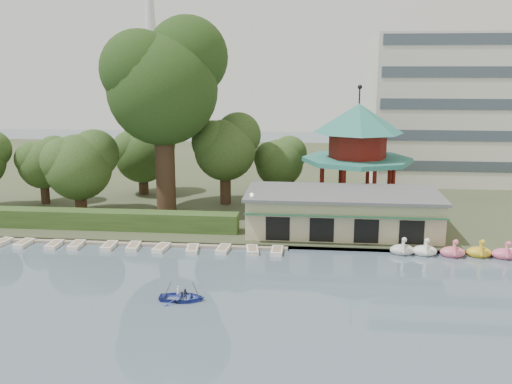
# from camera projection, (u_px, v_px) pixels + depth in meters

# --- Properties ---
(ground_plane) EXTENTS (220.00, 220.00, 0.00)m
(ground_plane) POSITION_uv_depth(u_px,v_px,m) (195.00, 332.00, 35.36)
(ground_plane) COLOR slate
(ground_plane) RESTS_ON ground
(shore) EXTENTS (220.00, 70.00, 0.40)m
(shore) POSITION_uv_depth(u_px,v_px,m) (266.00, 174.00, 85.82)
(shore) COLOR #424930
(shore) RESTS_ON ground
(embankment) EXTENTS (220.00, 0.60, 0.30)m
(embankment) POSITION_uv_depth(u_px,v_px,m) (234.00, 245.00, 52.13)
(embankment) COLOR gray
(embankment) RESTS_ON ground
(dock) EXTENTS (34.00, 1.60, 0.24)m
(dock) POSITION_uv_depth(u_px,v_px,m) (106.00, 241.00, 53.23)
(dock) COLOR gray
(dock) RESTS_ON ground
(boathouse) EXTENTS (18.60, 9.39, 3.90)m
(boathouse) POSITION_uv_depth(u_px,v_px,m) (342.00, 211.00, 55.20)
(boathouse) COLOR #BEB38F
(boathouse) RESTS_ON shore
(pavilion) EXTENTS (12.40, 12.40, 13.50)m
(pavilion) POSITION_uv_depth(u_px,v_px,m) (358.00, 145.00, 63.63)
(pavilion) COLOR #BEB38F
(pavilion) RESTS_ON shore
(office_building) EXTENTS (38.00, 18.00, 20.00)m
(office_building) POSITION_uv_depth(u_px,v_px,m) (503.00, 114.00, 77.61)
(office_building) COLOR silver
(office_building) RESTS_ON shore
(broadcast_tower) EXTENTS (8.00, 8.00, 96.00)m
(broadcast_tower) POSITION_uv_depth(u_px,v_px,m) (150.00, 4.00, 168.10)
(broadcast_tower) COLOR silver
(broadcast_tower) RESTS_ON ground
(hedge) EXTENTS (30.00, 2.00, 1.80)m
(hedge) POSITION_uv_depth(u_px,v_px,m) (88.00, 219.00, 56.47)
(hedge) COLOR #345021
(hedge) RESTS_ON shore
(lamp_post) EXTENTS (0.36, 0.36, 4.28)m
(lamp_post) POSITION_uv_depth(u_px,v_px,m) (252.00, 207.00, 52.94)
(lamp_post) COLOR black
(lamp_post) RESTS_ON shore
(big_tree) EXTENTS (13.00, 12.11, 21.12)m
(big_tree) POSITION_uv_depth(u_px,v_px,m) (164.00, 79.00, 60.41)
(big_tree) COLOR #3A281C
(big_tree) RESTS_ON shore
(small_trees) EXTENTS (39.41, 17.11, 10.58)m
(small_trees) POSITION_uv_depth(u_px,v_px,m) (135.00, 156.00, 65.66)
(small_trees) COLOR #3A281C
(small_trees) RESTS_ON shore
(swan_boats) EXTENTS (14.11, 2.07, 1.92)m
(swan_boats) POSITION_uv_depth(u_px,v_px,m) (475.00, 252.00, 49.28)
(swan_boats) COLOR silver
(swan_boats) RESTS_ON ground
(moored_rowboats) EXTENTS (31.85, 2.74, 0.36)m
(moored_rowboats) POSITION_uv_depth(u_px,v_px,m) (108.00, 246.00, 51.78)
(moored_rowboats) COLOR white
(moored_rowboats) RESTS_ON ground
(rowboat_with_passengers) EXTENTS (4.66, 3.43, 2.01)m
(rowboat_with_passengers) POSITION_uv_depth(u_px,v_px,m) (182.00, 294.00, 40.08)
(rowboat_with_passengers) COLOR #3749B3
(rowboat_with_passengers) RESTS_ON ground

